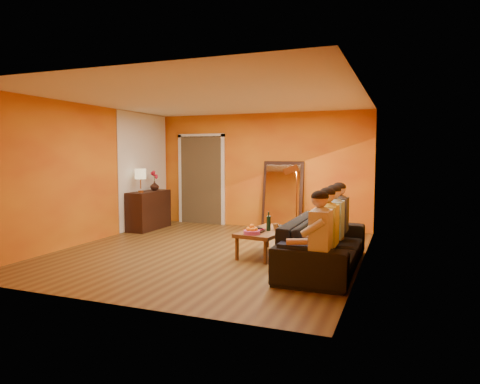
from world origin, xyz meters
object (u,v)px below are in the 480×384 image
at_px(floor_lamp, 297,204).
at_px(person_mid_right, 334,226).
at_px(sofa, 324,244).
at_px(person_far_left, 321,240).
at_px(mirror_frame, 283,195).
at_px(dog, 335,238).
at_px(table_lamp, 141,181).
at_px(wine_bottle, 269,221).
at_px(sideboard, 149,210).
at_px(person_mid_left, 328,232).
at_px(person_far_right, 340,221).
at_px(laptop, 283,226).
at_px(vase, 155,186).
at_px(coffee_table, 266,242).
at_px(tumbler, 276,226).

distance_m(floor_lamp, person_mid_right, 1.84).
relative_size(sofa, person_far_left, 2.01).
bearing_deg(mirror_frame, dog, -55.61).
height_order(table_lamp, wine_bottle, table_lamp).
xyz_separation_m(sideboard, person_mid_left, (4.37, -2.34, 0.18)).
distance_m(person_far_right, laptop, 1.01).
height_order(dog, laptop, dog).
distance_m(person_mid_left, person_far_right, 1.10).
distance_m(mirror_frame, person_far_left, 4.27).
bearing_deg(vase, table_lamp, -90.00).
bearing_deg(person_far_left, vase, 144.32).
height_order(person_far_left, person_mid_right, same).
bearing_deg(person_far_left, laptop, 118.50).
height_order(mirror_frame, floor_lamp, mirror_frame).
xyz_separation_m(sofa, laptop, (-0.85, 0.81, 0.07)).
bearing_deg(dog, sofa, -82.10).
height_order(sofa, person_far_right, person_far_right).
relative_size(coffee_table, person_far_right, 1.00).
relative_size(table_lamp, wine_bottle, 1.65).
bearing_deg(person_far_left, person_mid_right, 90.00).
distance_m(coffee_table, wine_bottle, 0.37).
bearing_deg(dog, person_far_left, -76.09).
bearing_deg(floor_lamp, vase, 157.13).
relative_size(coffee_table, laptop, 3.83).
relative_size(dog, person_far_left, 0.48).
relative_size(person_mid_left, person_mid_right, 1.00).
height_order(person_mid_left, tumbler, person_mid_left).
bearing_deg(sideboard, laptop, -17.65).
xyz_separation_m(sofa, person_mid_right, (0.13, 0.10, 0.25)).
xyz_separation_m(person_far_left, person_mid_right, (0.00, 1.10, 0.00)).
xyz_separation_m(dog, tumbler, (-0.96, -0.20, 0.17)).
xyz_separation_m(mirror_frame, floor_lamp, (0.63, -1.30, -0.04)).
bearing_deg(sofa, laptop, 46.47).
distance_m(table_lamp, vase, 0.57).
distance_m(dog, vase, 4.54).
bearing_deg(table_lamp, person_far_right, -12.12).
bearing_deg(person_mid_left, person_far_left, -90.00).
distance_m(mirror_frame, person_mid_right, 3.28).
relative_size(sofa, coffee_table, 2.01).
distance_m(table_lamp, wine_bottle, 3.50).
relative_size(floor_lamp, person_mid_right, 1.18).
distance_m(person_mid_left, person_mid_right, 0.55).
height_order(dog, tumbler, dog).
bearing_deg(laptop, floor_lamp, 79.85).
height_order(table_lamp, person_far_right, table_lamp).
bearing_deg(mirror_frame, sideboard, -158.84).
xyz_separation_m(sideboard, vase, (0.00, 0.25, 0.53)).
bearing_deg(laptop, person_far_right, -17.17).
relative_size(dog, wine_bottle, 1.90).
bearing_deg(person_mid_left, person_far_right, 90.00).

